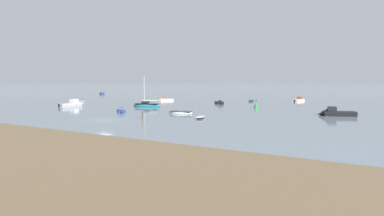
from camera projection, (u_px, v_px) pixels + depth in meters
The scene contains 15 objects.
ground_plane at pixel (104, 120), 58.37m from camera, with size 800.00×800.00×0.00m, color slate.
motorboat_moored_0 at pixel (220, 103), 91.20m from camera, with size 4.12×4.49×1.56m.
motorboat_moored_1 at pixel (334, 114), 64.58m from camera, with size 6.96×4.39×2.50m.
sailboat_moored_0 at pixel (147, 105), 83.17m from camera, with size 7.08×3.76×7.59m.
rowboat_moored_1 at pixel (200, 118), 60.40m from camera, with size 1.77×3.22×0.48m.
motorboat_moored_2 at pixel (299, 100), 100.58m from camera, with size 2.81×5.40×1.96m.
motorboat_moored_3 at pixel (73, 105), 84.69m from camera, with size 2.71×6.79×2.52m.
rowboat_moored_2 at pixel (251, 101), 99.93m from camera, with size 1.68×3.63×0.55m.
motorboat_moored_4 at pixel (122, 111), 70.38m from camera, with size 3.89×3.84×1.54m.
rowboat_moored_3 at pixel (81, 102), 95.30m from camera, with size 2.17×3.43×0.51m.
rowboat_moored_4 at pixel (181, 113), 67.92m from camera, with size 4.94×2.67×0.74m.
motorboat_moored_5 at pixel (164, 100), 102.48m from camera, with size 4.30×4.13×1.69m.
motorboat_moored_6 at pixel (102, 94), 137.55m from camera, with size 4.19×3.39×1.40m.
channel_buoy at pixel (256, 106), 80.01m from camera, with size 0.90×0.90×2.30m.
mooring_post_near at pixel (142, 115), 59.74m from camera, with size 0.22×0.22×1.64m.
Camera 1 is at (41.98, -42.53, 7.42)m, focal length 32.85 mm.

